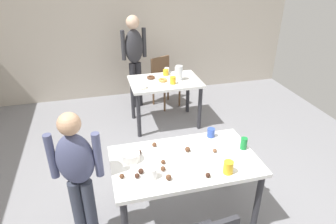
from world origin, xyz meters
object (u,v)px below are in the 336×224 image
object	(u,v)px
person_girl_near	(77,171)
dining_table_far	(165,87)
dining_table_near	(184,167)
mixing_bowl	(131,156)
person_adult_far	(134,54)
pitcher_far	(179,73)
chair_far_table	(164,79)
soda_can	(244,143)

from	to	relation	value
person_girl_near	dining_table_far	bearing A→B (deg)	57.50
dining_table_near	mixing_bowl	bearing A→B (deg)	166.37
person_girl_near	person_adult_far	size ratio (longest dim) A/B	0.86
person_adult_far	mixing_bowl	size ratio (longest dim) A/B	9.28
person_girl_near	pitcher_far	bearing A→B (deg)	52.97
person_adult_far	pitcher_far	distance (m)	0.97
dining_table_far	person_girl_near	world-z (taller)	person_girl_near
chair_far_table	mixing_bowl	world-z (taller)	chair_far_table
dining_table_near	soda_can	bearing A→B (deg)	2.19
dining_table_far	person_adult_far	distance (m)	0.89
dining_table_near	soda_can	world-z (taller)	soda_can
chair_far_table	person_girl_near	size ratio (longest dim) A/B	0.63
mixing_bowl	pitcher_far	distance (m)	2.10
dining_table_near	mixing_bowl	size ratio (longest dim) A/B	7.92
dining_table_near	soda_can	xyz separation A→B (m)	(0.62, 0.02, 0.15)
dining_table_near	dining_table_far	distance (m)	2.01
dining_table_near	soda_can	size ratio (longest dim) A/B	11.29
dining_table_near	pitcher_far	world-z (taller)	pitcher_far
pitcher_far	dining_table_far	bearing A→B (deg)	171.90
dining_table_far	chair_far_table	xyz separation A→B (m)	(0.15, 0.71, -0.14)
chair_far_table	mixing_bowl	xyz separation A→B (m)	(-0.95, -2.58, 0.29)
dining_table_near	chair_far_table	world-z (taller)	chair_far_table
mixing_bowl	soda_can	distance (m)	1.11
mixing_bowl	chair_far_table	bearing A→B (deg)	69.76
dining_table_near	mixing_bowl	xyz separation A→B (m)	(-0.49, 0.12, 0.13)
chair_far_table	person_girl_near	world-z (taller)	person_girl_near
chair_far_table	person_girl_near	distance (m)	3.08
mixing_bowl	soda_can	size ratio (longest dim) A/B	1.43
dining_table_near	person_adult_far	bearing A→B (deg)	90.84
dining_table_far	dining_table_near	bearing A→B (deg)	-98.77
dining_table_far	mixing_bowl	distance (m)	2.04
soda_can	pitcher_far	size ratio (longest dim) A/B	0.54
dining_table_far	soda_can	bearing A→B (deg)	-81.03
dining_table_far	mixing_bowl	bearing A→B (deg)	-113.13
pitcher_far	chair_far_table	bearing A→B (deg)	94.53
dining_table_far	pitcher_far	bearing A→B (deg)	-8.10
dining_table_near	pitcher_far	size ratio (longest dim) A/B	6.07
person_girl_near	pitcher_far	size ratio (longest dim) A/B	6.09
person_girl_near	person_adult_far	bearing A→B (deg)	71.34
dining_table_near	mixing_bowl	distance (m)	0.52
chair_far_table	person_adult_far	size ratio (longest dim) A/B	0.54
mixing_bowl	soda_can	xyz separation A→B (m)	(1.11, -0.10, 0.02)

